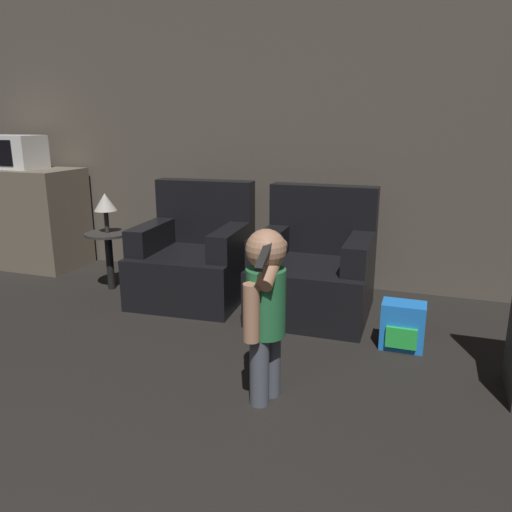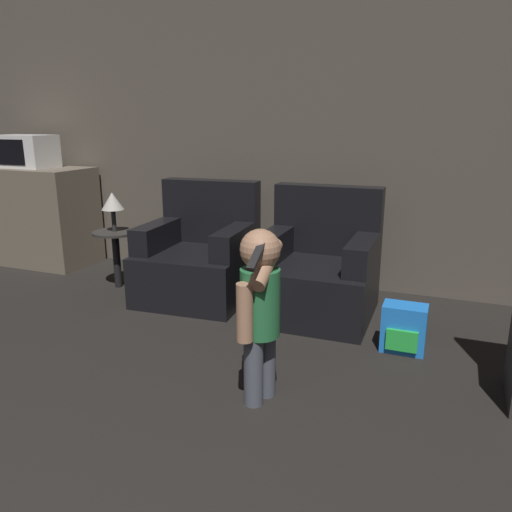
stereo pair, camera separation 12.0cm
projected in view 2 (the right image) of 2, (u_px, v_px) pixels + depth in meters
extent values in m
cube|color=#51493F|center=(316.00, 128.00, 4.01)|extent=(8.40, 0.05, 2.60)
cube|color=black|center=(197.00, 274.00, 3.90)|extent=(0.85, 0.85, 0.39)
cube|color=black|center=(211.00, 211.00, 4.07)|extent=(0.81, 0.21, 0.51)
cube|color=black|center=(159.00, 235.00, 3.91)|extent=(0.20, 0.65, 0.20)
cube|color=black|center=(235.00, 241.00, 3.73)|extent=(0.20, 0.65, 0.20)
cube|color=black|center=(315.00, 289.00, 3.56)|extent=(0.81, 0.80, 0.39)
cube|color=black|center=(328.00, 220.00, 3.73)|extent=(0.80, 0.17, 0.51)
cube|color=black|center=(274.00, 245.00, 3.59)|extent=(0.17, 0.64, 0.20)
cube|color=black|center=(363.00, 254.00, 3.37)|extent=(0.17, 0.64, 0.20)
cylinder|color=#474C56|center=(266.00, 363.00, 2.51)|extent=(0.10, 0.10, 0.35)
cylinder|color=#474C56|center=(254.00, 371.00, 2.43)|extent=(0.10, 0.10, 0.35)
cylinder|color=#236638|center=(260.00, 303.00, 2.38)|extent=(0.19, 0.19, 0.33)
sphere|color=#A37556|center=(260.00, 249.00, 2.31)|extent=(0.19, 0.19, 0.19)
cylinder|color=#A37556|center=(245.00, 313.00, 2.29)|extent=(0.08, 0.08, 0.28)
cylinder|color=#A37556|center=(266.00, 264.00, 2.32)|extent=(0.08, 0.28, 0.21)
cube|color=black|center=(256.00, 256.00, 2.19)|extent=(0.04, 0.16, 0.10)
cube|color=blue|center=(404.00, 328.00, 3.01)|extent=(0.26, 0.17, 0.29)
cube|color=green|center=(402.00, 341.00, 2.94)|extent=(0.18, 0.02, 0.13)
cube|color=#665B4C|center=(42.00, 216.00, 4.83)|extent=(0.98, 0.58, 0.92)
cube|color=silver|center=(26.00, 151.00, 4.71)|extent=(0.53, 0.34, 0.30)
cube|color=black|center=(8.00, 152.00, 4.57)|extent=(0.37, 0.01, 0.23)
cylinder|color=black|center=(117.00, 260.00, 4.15)|extent=(0.06, 0.06, 0.46)
cylinder|color=#2D2B28|center=(115.00, 232.00, 4.09)|extent=(0.36, 0.36, 0.02)
cylinder|color=#262626|center=(114.00, 221.00, 4.06)|extent=(0.04, 0.04, 0.18)
cone|color=#B2ADA3|center=(112.00, 201.00, 4.02)|extent=(0.18, 0.18, 0.14)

